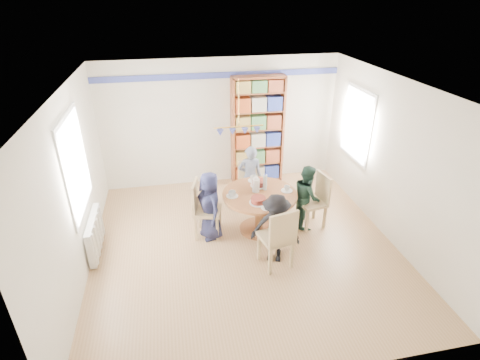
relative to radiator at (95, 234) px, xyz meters
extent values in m
plane|color=tan|center=(2.42, -0.30, -0.35)|extent=(5.00, 5.00, 0.00)
plane|color=white|center=(2.42, -0.30, 2.35)|extent=(5.00, 5.00, 0.00)
plane|color=white|center=(2.42, 2.20, 1.00)|extent=(5.00, 0.00, 5.00)
plane|color=white|center=(2.42, -2.80, 1.00)|extent=(5.00, 0.00, 5.00)
plane|color=white|center=(-0.08, -0.30, 1.00)|extent=(0.00, 5.00, 5.00)
plane|color=white|center=(4.92, -0.30, 1.00)|extent=(0.00, 5.00, 5.00)
cube|color=#313B89|center=(2.42, 2.18, 2.00)|extent=(5.00, 0.02, 0.12)
cube|color=white|center=(-0.07, 0.00, 1.25)|extent=(0.03, 1.32, 1.52)
cube|color=white|center=(-0.05, 0.00, 1.25)|extent=(0.01, 1.20, 1.40)
cube|color=white|center=(4.90, 1.00, 1.20)|extent=(0.03, 1.12, 1.42)
cube|color=white|center=(4.88, 1.00, 1.20)|extent=(0.01, 1.00, 1.30)
cylinder|color=gold|center=(2.42, 0.20, 1.98)|extent=(0.01, 0.01, 0.75)
cylinder|color=gold|center=(2.42, 0.20, 1.60)|extent=(0.80, 0.02, 0.02)
cone|color=#424EBA|center=(2.12, 0.20, 1.52)|extent=(0.11, 0.11, 0.10)
cone|color=#424EBA|center=(2.32, 0.20, 1.52)|extent=(0.11, 0.11, 0.10)
cone|color=#424EBA|center=(2.52, 0.20, 1.52)|extent=(0.11, 0.11, 0.10)
cone|color=#424EBA|center=(2.72, 0.20, 1.52)|extent=(0.11, 0.11, 0.10)
cube|color=silver|center=(0.00, 0.00, 0.00)|extent=(0.10, 1.00, 0.60)
cube|color=silver|center=(0.06, -0.40, 0.00)|extent=(0.02, 0.06, 0.56)
cube|color=silver|center=(0.06, -0.20, 0.00)|extent=(0.02, 0.06, 0.56)
cube|color=silver|center=(0.06, 0.00, 0.00)|extent=(0.02, 0.06, 0.56)
cube|color=silver|center=(0.06, 0.20, 0.00)|extent=(0.02, 0.06, 0.56)
cube|color=silver|center=(0.06, 0.40, 0.00)|extent=(0.02, 0.06, 0.56)
cylinder|color=brown|center=(2.77, 0.11, 0.37)|extent=(1.30, 1.30, 0.05)
cylinder|color=brown|center=(2.77, 0.11, 0.00)|extent=(0.16, 0.16, 0.70)
cylinder|color=brown|center=(2.77, 0.11, -0.33)|extent=(0.70, 0.70, 0.04)
cube|color=tan|center=(1.86, 0.14, 0.14)|extent=(0.56, 0.56, 0.05)
cube|color=tan|center=(1.66, 0.20, 0.41)|extent=(0.16, 0.45, 0.54)
cube|color=tan|center=(1.99, -0.08, -0.12)|extent=(0.05, 0.05, 0.46)
cube|color=tan|center=(2.08, 0.27, -0.12)|extent=(0.05, 0.05, 0.46)
cube|color=tan|center=(1.63, 0.01, -0.12)|extent=(0.05, 0.05, 0.46)
cube|color=tan|center=(1.73, 0.37, -0.12)|extent=(0.05, 0.05, 0.46)
cube|color=tan|center=(3.73, 0.07, 0.13)|extent=(0.51, 0.51, 0.05)
cube|color=tan|center=(3.92, 0.10, 0.39)|extent=(0.11, 0.45, 0.53)
cube|color=tan|center=(3.52, 0.22, -0.12)|extent=(0.05, 0.05, 0.45)
cube|color=tan|center=(3.58, -0.14, -0.12)|extent=(0.05, 0.05, 0.45)
cube|color=tan|center=(3.87, 0.27, -0.12)|extent=(0.05, 0.05, 0.45)
cube|color=tan|center=(3.93, -0.08, -0.12)|extent=(0.05, 0.05, 0.45)
cube|color=tan|center=(2.81, 1.07, 0.07)|extent=(0.41, 0.41, 0.05)
cube|color=tan|center=(2.80, 1.24, 0.30)|extent=(0.39, 0.06, 0.46)
cube|color=tan|center=(2.66, 0.90, -0.15)|extent=(0.04, 0.04, 0.40)
cube|color=tan|center=(2.97, 0.92, -0.15)|extent=(0.04, 0.04, 0.40)
cube|color=tan|center=(2.64, 1.22, -0.15)|extent=(0.04, 0.04, 0.40)
cube|color=tan|center=(2.96, 1.23, -0.15)|extent=(0.04, 0.04, 0.40)
cube|color=tan|center=(2.79, -0.85, 0.15)|extent=(0.56, 0.56, 0.06)
cube|color=tan|center=(2.84, -1.05, 0.43)|extent=(0.47, 0.14, 0.56)
cube|color=tan|center=(2.93, -0.62, -0.11)|extent=(0.05, 0.05, 0.48)
cube|color=tan|center=(2.57, -0.70, -0.11)|extent=(0.05, 0.05, 0.48)
cube|color=tan|center=(3.02, -0.99, -0.11)|extent=(0.05, 0.05, 0.48)
cube|color=tan|center=(2.65, -1.07, -0.11)|extent=(0.05, 0.05, 0.48)
imported|color=#1B1E3D|center=(1.89, 0.09, 0.26)|extent=(0.55, 0.69, 1.23)
imported|color=#172E23|center=(3.64, 0.13, 0.24)|extent=(0.53, 0.63, 1.18)
imported|color=gray|center=(2.79, 0.97, 0.29)|extent=(0.49, 0.34, 1.28)
imported|color=black|center=(2.81, -0.75, 0.24)|extent=(0.87, 0.69, 1.18)
cube|color=brown|center=(2.64, 2.04, 0.82)|extent=(0.04, 0.33, 2.34)
cube|color=brown|center=(3.72, 2.04, 0.82)|extent=(0.04, 0.33, 2.34)
cube|color=brown|center=(3.18, 2.04, 1.97)|extent=(1.12, 0.33, 0.04)
cube|color=brown|center=(3.18, 2.04, -0.32)|extent=(1.12, 0.33, 0.07)
cube|color=brown|center=(3.18, 2.20, 0.82)|extent=(1.12, 0.02, 2.34)
cube|color=brown|center=(3.18, 2.04, 0.10)|extent=(1.05, 0.31, 0.03)
cube|color=brown|center=(3.18, 2.04, 0.49)|extent=(1.05, 0.31, 0.03)
cube|color=brown|center=(3.18, 2.04, 0.88)|extent=(1.05, 0.31, 0.03)
cube|color=brown|center=(3.18, 2.04, 1.27)|extent=(1.05, 0.31, 0.03)
cube|color=brown|center=(3.18, 2.04, 1.66)|extent=(1.05, 0.31, 0.03)
cube|color=#A34119|center=(2.85, 2.02, -0.14)|extent=(0.31, 0.25, 0.29)
cube|color=beige|center=(3.18, 2.02, -0.14)|extent=(0.31, 0.25, 0.29)
cube|color=navy|center=(3.51, 2.02, -0.14)|extent=(0.31, 0.25, 0.29)
cube|color=#AE9145|center=(2.85, 2.02, 0.26)|extent=(0.31, 0.25, 0.29)
cube|color=#447C46|center=(3.18, 2.02, 0.26)|extent=(0.31, 0.25, 0.29)
cube|color=brown|center=(3.51, 2.02, 0.26)|extent=(0.31, 0.25, 0.29)
cube|color=#A34119|center=(2.85, 2.02, 0.65)|extent=(0.31, 0.25, 0.29)
cube|color=beige|center=(3.18, 2.02, 0.65)|extent=(0.31, 0.25, 0.29)
cube|color=navy|center=(3.51, 2.02, 0.65)|extent=(0.31, 0.25, 0.29)
cube|color=#AE9145|center=(2.85, 2.02, 1.04)|extent=(0.31, 0.25, 0.29)
cube|color=#447C46|center=(3.18, 2.02, 1.04)|extent=(0.31, 0.25, 0.29)
cube|color=brown|center=(3.51, 2.02, 1.04)|extent=(0.31, 0.25, 0.29)
cube|color=#A34119|center=(2.85, 2.02, 1.43)|extent=(0.31, 0.25, 0.29)
cube|color=beige|center=(3.18, 2.02, 1.43)|extent=(0.31, 0.25, 0.29)
cube|color=navy|center=(3.51, 2.02, 1.43)|extent=(0.31, 0.25, 0.29)
cube|color=#AE9145|center=(2.85, 2.02, 1.79)|extent=(0.31, 0.25, 0.24)
cube|color=#447C46|center=(3.18, 2.02, 1.79)|extent=(0.31, 0.25, 0.24)
cube|color=brown|center=(3.51, 2.02, 1.79)|extent=(0.31, 0.25, 0.24)
cylinder|color=white|center=(2.72, 0.19, 0.52)|extent=(0.12, 0.12, 0.24)
sphere|color=white|center=(2.72, 0.19, 0.64)|extent=(0.09, 0.09, 0.09)
cylinder|color=silver|center=(2.89, 0.23, 0.54)|extent=(0.07, 0.07, 0.28)
cylinder|color=#424EBA|center=(2.89, 0.23, 0.69)|extent=(0.03, 0.03, 0.03)
cylinder|color=white|center=(2.82, 0.39, 0.41)|extent=(0.30, 0.30, 0.01)
cylinder|color=maroon|center=(2.82, 0.39, 0.46)|extent=(0.24, 0.24, 0.09)
cylinder|color=white|center=(2.67, -0.19, 0.41)|extent=(0.30, 0.30, 0.01)
cylinder|color=maroon|center=(2.67, -0.19, 0.46)|extent=(0.24, 0.24, 0.09)
cylinder|color=white|center=(2.28, 0.11, 0.41)|extent=(0.20, 0.20, 0.01)
imported|color=white|center=(2.28, 0.11, 0.45)|extent=(0.12, 0.12, 0.10)
cylinder|color=white|center=(3.25, 0.11, 0.41)|extent=(0.20, 0.20, 0.01)
imported|color=white|center=(3.25, 0.11, 0.45)|extent=(0.10, 0.10, 0.09)
cylinder|color=white|center=(2.77, 0.59, 0.41)|extent=(0.20, 0.20, 0.01)
imported|color=white|center=(2.77, 0.59, 0.45)|extent=(0.12, 0.12, 0.10)
cylinder|color=white|center=(2.77, -0.38, 0.41)|extent=(0.20, 0.20, 0.01)
imported|color=white|center=(2.77, -0.38, 0.45)|extent=(0.10, 0.10, 0.09)
camera|label=1|loc=(1.34, -5.34, 3.57)|focal=28.00mm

